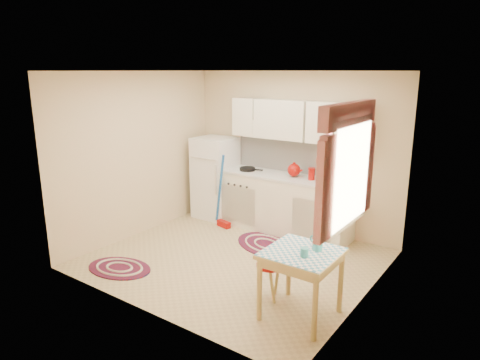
# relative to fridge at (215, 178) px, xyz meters

# --- Properties ---
(room_shell) EXTENTS (3.64, 3.60, 2.52)m
(room_shell) POSITION_rel_fridge_xyz_m (1.47, -1.01, 0.90)
(room_shell) COLOR tan
(room_shell) RESTS_ON ground
(fridge) EXTENTS (0.65, 0.60, 1.40)m
(fridge) POSITION_rel_fridge_xyz_m (0.00, 0.00, 0.00)
(fridge) COLOR white
(fridge) RESTS_ON ground
(broom) EXTENTS (0.30, 0.18, 1.20)m
(broom) POSITION_rel_fridge_xyz_m (0.44, -0.35, -0.10)
(broom) COLOR blue
(broom) RESTS_ON ground
(base_cabinets) EXTENTS (2.25, 0.60, 0.88)m
(base_cabinets) POSITION_rel_fridge_xyz_m (1.29, 0.05, -0.26)
(base_cabinets) COLOR white
(base_cabinets) RESTS_ON ground
(countertop) EXTENTS (2.27, 0.62, 0.04)m
(countertop) POSITION_rel_fridge_xyz_m (1.29, 0.05, 0.20)
(countertop) COLOR silver
(countertop) RESTS_ON base_cabinets
(frying_pan) EXTENTS (0.30, 0.30, 0.05)m
(frying_pan) POSITION_rel_fridge_xyz_m (0.67, 0.00, 0.24)
(frying_pan) COLOR black
(frying_pan) RESTS_ON countertop
(red_kettle) EXTENTS (0.26, 0.24, 0.22)m
(red_kettle) POSITION_rel_fridge_xyz_m (1.50, 0.05, 0.33)
(red_kettle) COLOR #9A0A05
(red_kettle) RESTS_ON countertop
(red_canister) EXTENTS (0.12, 0.12, 0.16)m
(red_canister) POSITION_rel_fridge_xyz_m (1.79, 0.05, 0.30)
(red_canister) COLOR #9A0A05
(red_canister) RESTS_ON countertop
(table) EXTENTS (0.72, 0.72, 0.72)m
(table) POSITION_rel_fridge_xyz_m (2.69, -1.97, -0.34)
(table) COLOR #D4B86A
(table) RESTS_ON ground
(stool) EXTENTS (0.38, 0.38, 0.42)m
(stool) POSITION_rel_fridge_xyz_m (2.24, -1.85, -0.49)
(stool) COLOR #9A0A05
(stool) RESTS_ON ground
(coffee_pot) EXTENTS (0.15, 0.14, 0.26)m
(coffee_pot) POSITION_rel_fridge_xyz_m (2.80, -1.85, 0.15)
(coffee_pot) COLOR teal
(coffee_pot) RESTS_ON table
(mug) EXTENTS (0.09, 0.09, 0.10)m
(mug) POSITION_rel_fridge_xyz_m (2.76, -2.07, 0.07)
(mug) COLOR teal
(mug) RESTS_ON table
(rug_center) EXTENTS (1.26, 1.06, 0.02)m
(rug_center) POSITION_rel_fridge_xyz_m (1.42, -0.59, -0.69)
(rug_center) COLOR maroon
(rug_center) RESTS_ON ground
(rug_left) EXTENTS (0.98, 0.73, 0.02)m
(rug_left) POSITION_rel_fridge_xyz_m (0.26, -2.35, -0.69)
(rug_left) COLOR maroon
(rug_left) RESTS_ON ground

